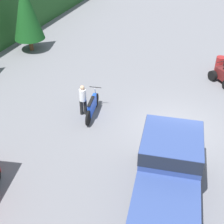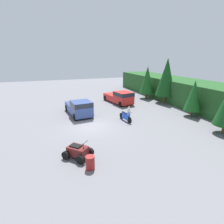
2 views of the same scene
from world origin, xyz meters
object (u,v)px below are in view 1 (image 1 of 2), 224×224
pickup_truck_second (169,172)px  dirt_bike (92,107)px  rider_person (83,99)px  steel_barrel (220,64)px

pickup_truck_second → dirt_bike: (3.70, 4.39, -0.52)m
pickup_truck_second → rider_person: (3.63, 4.84, -0.13)m
dirt_bike → steel_barrel: 9.09m
steel_barrel → pickup_truck_second: bearing=173.7°
rider_person → steel_barrel: size_ratio=1.82×
pickup_truck_second → dirt_bike: 5.76m
pickup_truck_second → rider_person: size_ratio=3.35×
pickup_truck_second → steel_barrel: pickup_truck_second is taller
dirt_bike → rider_person: rider_person is taller
pickup_truck_second → rider_person: bearing=46.4°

